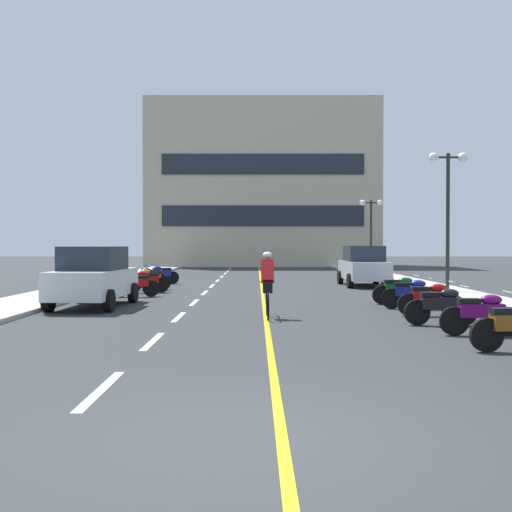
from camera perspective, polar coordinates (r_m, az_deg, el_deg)
ground_plane at (r=26.95m, az=0.27°, el=-2.93°), size 140.00×140.00×0.00m
curb_left at (r=30.79m, az=-13.26°, el=-2.35°), size 2.40×72.00×0.12m
curb_right at (r=30.79m, az=13.80°, el=-2.35°), size 2.40×72.00×0.12m
lane_dash_0 at (r=8.35m, az=-13.92°, el=-11.93°), size 0.14×2.20×0.01m
lane_dash_1 at (r=12.20m, az=-9.26°, el=-7.78°), size 0.14×2.20×0.01m
lane_dash_2 at (r=16.12m, az=-6.90°, el=-5.61°), size 0.14×2.20×0.01m
lane_dash_3 at (r=20.07m, az=-5.47°, el=-4.29°), size 0.14×2.20×0.01m
lane_dash_4 at (r=24.04m, az=-4.51°, el=-3.41°), size 0.14×2.20×0.01m
lane_dash_5 at (r=28.02m, az=-3.83°, el=-2.77°), size 0.14×2.20×0.01m
lane_dash_6 at (r=32.00m, az=-3.32°, el=-2.29°), size 0.14×2.20×0.01m
lane_dash_7 at (r=35.99m, az=-2.92°, el=-1.92°), size 0.14×2.20×0.01m
lane_dash_8 at (r=39.98m, az=-2.60°, el=-1.62°), size 0.14×2.20×0.01m
lane_dash_9 at (r=43.97m, az=-2.34°, el=-1.38°), size 0.14×2.20×0.01m
lane_dash_10 at (r=47.96m, az=-2.12°, el=-1.18°), size 0.14×2.20×0.01m
lane_dash_11 at (r=51.96m, az=-1.93°, el=-1.00°), size 0.14×2.20×0.01m
centre_line_yellow at (r=29.94m, az=0.75°, el=-2.52°), size 0.12×66.00×0.01m
office_building at (r=55.14m, az=0.87°, el=6.50°), size 19.88×8.12×14.20m
street_lamp_mid at (r=24.48m, az=17.62°, el=5.85°), size 1.46×0.36×5.23m
street_lamp_far at (r=40.05m, az=10.88°, el=3.44°), size 1.46×0.36×4.62m
parked_car_near at (r=19.10m, az=-14.52°, el=-1.85°), size 2.05×4.26×1.82m
parked_car_mid at (r=28.24m, az=10.21°, el=-0.90°), size 1.96×4.22×1.82m
motorcycle_2 at (r=13.50m, az=20.45°, el=-4.97°), size 1.70×0.60×0.92m
motorcycle_3 at (r=14.93m, az=17.05°, el=-4.37°), size 1.70×0.60×0.92m
motorcycle_4 at (r=16.77m, az=16.15°, el=-3.78°), size 1.70×0.60×0.92m
motorcycle_5 at (r=18.42m, az=14.47°, el=-3.34°), size 1.69×0.61×0.92m
motorcycle_6 at (r=19.82m, az=13.43°, el=-3.02°), size 1.70×0.60×0.92m
motorcycle_7 at (r=22.39m, az=-10.86°, el=-2.55°), size 1.67×0.71×0.92m
motorcycle_8 at (r=24.24m, az=-9.82°, el=-2.27°), size 1.66×0.73×0.92m
motorcycle_9 at (r=25.81m, az=-9.54°, el=-2.07°), size 1.70×0.60×0.92m
motorcycle_10 at (r=27.62m, az=-9.54°, el=-1.86°), size 1.69×0.62×0.92m
motorcycle_11 at (r=29.50m, az=-8.52°, el=-1.67°), size 1.64×0.79×0.92m
cyclist_rider at (r=15.78m, az=1.34°, el=-2.53°), size 0.42×1.77×1.71m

